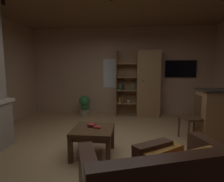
{
  "coord_description": "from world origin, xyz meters",
  "views": [
    {
      "loc": [
        0.36,
        -3.04,
        1.47
      ],
      "look_at": [
        0.0,
        0.4,
        1.05
      ],
      "focal_mm": 28.98,
      "sensor_mm": 36.0,
      "label": 1
    }
  ],
  "objects_px": {
    "dining_chair": "(196,115)",
    "potted_floor_plant": "(85,105)",
    "table_book_0": "(98,127)",
    "coffee_table": "(93,133)",
    "wall_mounted_tv": "(180,69)",
    "bookshelf_cabinet": "(145,84)",
    "table_book_1": "(91,125)"
  },
  "relations": [
    {
      "from": "dining_chair",
      "to": "potted_floor_plant",
      "type": "xyz_separation_m",
      "value": [
        -2.79,
        1.62,
        -0.19
      ]
    },
    {
      "from": "table_book_0",
      "to": "coffee_table",
      "type": "bearing_deg",
      "value": -166.72
    },
    {
      "from": "wall_mounted_tv",
      "to": "table_book_0",
      "type": "bearing_deg",
      "value": -125.44
    },
    {
      "from": "bookshelf_cabinet",
      "to": "table_book_0",
      "type": "bearing_deg",
      "value": -110.09
    },
    {
      "from": "dining_chair",
      "to": "potted_floor_plant",
      "type": "height_order",
      "value": "dining_chair"
    },
    {
      "from": "dining_chair",
      "to": "wall_mounted_tv",
      "type": "relative_size",
      "value": 0.98
    },
    {
      "from": "bookshelf_cabinet",
      "to": "dining_chair",
      "type": "xyz_separation_m",
      "value": [
        0.91,
        -1.83,
        -0.48
      ]
    },
    {
      "from": "bookshelf_cabinet",
      "to": "dining_chair",
      "type": "distance_m",
      "value": 2.1
    },
    {
      "from": "table_book_1",
      "to": "dining_chair",
      "type": "xyz_separation_m",
      "value": [
        2.03,
        0.85,
        0.02
      ]
    },
    {
      "from": "wall_mounted_tv",
      "to": "bookshelf_cabinet",
      "type": "bearing_deg",
      "value": -169.11
    },
    {
      "from": "wall_mounted_tv",
      "to": "potted_floor_plant",
      "type": "bearing_deg",
      "value": -172.05
    },
    {
      "from": "dining_chair",
      "to": "coffee_table",
      "type": "bearing_deg",
      "value": -155.11
    },
    {
      "from": "bookshelf_cabinet",
      "to": "dining_chair",
      "type": "height_order",
      "value": "bookshelf_cabinet"
    },
    {
      "from": "dining_chair",
      "to": "table_book_0",
      "type": "bearing_deg",
      "value": -154.68
    },
    {
      "from": "potted_floor_plant",
      "to": "table_book_1",
      "type": "bearing_deg",
      "value": -72.82
    },
    {
      "from": "coffee_table",
      "to": "potted_floor_plant",
      "type": "bearing_deg",
      "value": 107.67
    },
    {
      "from": "wall_mounted_tv",
      "to": "coffee_table",
      "type": "bearing_deg",
      "value": -126.24
    },
    {
      "from": "coffee_table",
      "to": "table_book_0",
      "type": "distance_m",
      "value": 0.13
    },
    {
      "from": "bookshelf_cabinet",
      "to": "table_book_0",
      "type": "relative_size",
      "value": 16.34
    },
    {
      "from": "table_book_1",
      "to": "dining_chair",
      "type": "relative_size",
      "value": 0.13
    },
    {
      "from": "table_book_1",
      "to": "dining_chair",
      "type": "distance_m",
      "value": 2.2
    },
    {
      "from": "dining_chair",
      "to": "bookshelf_cabinet",
      "type": "bearing_deg",
      "value": 116.43
    },
    {
      "from": "bookshelf_cabinet",
      "to": "table_book_1",
      "type": "bearing_deg",
      "value": -112.7
    },
    {
      "from": "coffee_table",
      "to": "potted_floor_plant",
      "type": "relative_size",
      "value": 1.07
    },
    {
      "from": "bookshelf_cabinet",
      "to": "potted_floor_plant",
      "type": "xyz_separation_m",
      "value": [
        -1.88,
        -0.21,
        -0.66
      ]
    },
    {
      "from": "table_book_1",
      "to": "wall_mounted_tv",
      "type": "relative_size",
      "value": 0.12
    },
    {
      "from": "bookshelf_cabinet",
      "to": "wall_mounted_tv",
      "type": "height_order",
      "value": "bookshelf_cabinet"
    },
    {
      "from": "coffee_table",
      "to": "wall_mounted_tv",
      "type": "height_order",
      "value": "wall_mounted_tv"
    },
    {
      "from": "potted_floor_plant",
      "to": "wall_mounted_tv",
      "type": "relative_size",
      "value": 0.68
    },
    {
      "from": "potted_floor_plant",
      "to": "table_book_0",
      "type": "bearing_deg",
      "value": -70.66
    },
    {
      "from": "coffee_table",
      "to": "bookshelf_cabinet",
      "type": "bearing_deg",
      "value": 68.64
    },
    {
      "from": "potted_floor_plant",
      "to": "wall_mounted_tv",
      "type": "distance_m",
      "value": 3.21
    }
  ]
}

